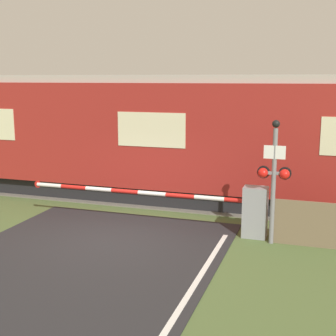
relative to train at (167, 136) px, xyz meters
The scene contains 6 objects.
ground_plane 4.74m from the train, 90.49° to the right, with size 80.00×80.00×0.00m, color #4C6033.
track_bed 2.05m from the train, behind, with size 36.00×3.20×0.13m.
train is the anchor object (origin of this frame).
crossing_barrier 4.37m from the train, 48.32° to the right, with size 6.69×0.44×1.29m.
signal_post 5.14m from the train, 42.31° to the right, with size 0.80×0.26×3.00m.
roadside_fence 6.26m from the train, 33.73° to the right, with size 2.58×0.06×1.10m.
Camera 1 is at (4.82, -10.25, 3.96)m, focal length 50.00 mm.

